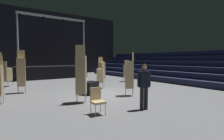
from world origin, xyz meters
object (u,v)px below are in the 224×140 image
at_px(chair_stack_front_right, 101,75).
at_px(chair_stack_rear_left, 102,70).
at_px(chair_stack_rear_right, 129,74).
at_px(loose_chair_near_man, 97,99).
at_px(chair_stack_front_left, 81,74).
at_px(man_with_tie, 144,84).
at_px(stage_riser, 51,71).
at_px(chair_stack_mid_right, 7,74).
at_px(equipment_road_case, 90,88).
at_px(chair_stack_mid_left, 21,72).
at_px(chair_stack_mid_centre, 126,71).

distance_m(chair_stack_front_right, chair_stack_rear_left, 3.08).
xyz_separation_m(chair_stack_rear_right, loose_chair_near_man, (-3.00, -1.76, -0.62)).
bearing_deg(chair_stack_front_left, man_with_tie, -24.88).
relative_size(stage_riser, chair_stack_front_left, 2.67).
bearing_deg(stage_riser, chair_stack_mid_right, -133.96).
bearing_deg(equipment_road_case, chair_stack_mid_left, 140.54).
xyz_separation_m(stage_riser, chair_stack_mid_right, (-4.23, -4.39, 0.22)).
xyz_separation_m(stage_riser, chair_stack_mid_centre, (4.52, -7.05, 0.26)).
relative_size(man_with_tie, chair_stack_front_left, 0.69).
relative_size(chair_stack_front_right, chair_stack_mid_left, 0.73).
height_order(chair_stack_mid_centre, loose_chair_near_man, chair_stack_mid_centre).
relative_size(chair_stack_mid_centre, chair_stack_rear_left, 0.88).
relative_size(stage_riser, loose_chair_near_man, 7.24).
bearing_deg(chair_stack_mid_right, chair_stack_mid_left, -21.09).
xyz_separation_m(chair_stack_mid_right, chair_stack_rear_left, (6.66, -1.98, 0.17)).
distance_m(chair_stack_mid_left, chair_stack_rear_left, 6.34).
xyz_separation_m(chair_stack_mid_right, loose_chair_near_man, (2.07, -9.13, -0.37)).
xyz_separation_m(chair_stack_rear_left, equipment_road_case, (-3.13, -3.84, -0.72)).
bearing_deg(chair_stack_mid_left, chair_stack_front_left, 126.01).
height_order(stage_riser, chair_stack_mid_centre, stage_riser).
height_order(man_with_tie, chair_stack_mid_left, chair_stack_mid_left).
height_order(chair_stack_mid_centre, equipment_road_case, chair_stack_mid_centre).
relative_size(chair_stack_mid_centre, equipment_road_case, 2.09).
distance_m(chair_stack_front_left, chair_stack_mid_centre, 7.93).
relative_size(stage_riser, chair_stack_rear_left, 3.21).
bearing_deg(chair_stack_rear_left, chair_stack_mid_left, 10.62).
distance_m(man_with_tie, chair_stack_mid_centre, 8.58).
bearing_deg(chair_stack_front_right, chair_stack_mid_right, 89.02).
relative_size(equipment_road_case, loose_chair_near_man, 0.95).
relative_size(stage_riser, equipment_road_case, 7.61).
relative_size(chair_stack_mid_centre, loose_chair_near_man, 1.99).
height_order(chair_stack_mid_centre, chair_stack_rear_left, chair_stack_rear_left).
height_order(chair_stack_front_left, chair_stack_mid_right, chair_stack_front_left).
xyz_separation_m(chair_stack_front_right, chair_stack_rear_right, (0.08, -2.81, 0.25)).
xyz_separation_m(chair_stack_mid_right, chair_stack_rear_right, (5.07, -7.38, 0.25)).
relative_size(chair_stack_mid_left, chair_stack_mid_centre, 1.32).
bearing_deg(stage_riser, chair_stack_rear_right, -85.93).
height_order(chair_stack_mid_centre, chair_stack_rear_right, chair_stack_rear_right).
height_order(chair_stack_mid_right, loose_chair_near_man, chair_stack_mid_right).
distance_m(chair_stack_front_left, loose_chair_near_man, 2.00).
xyz_separation_m(chair_stack_front_right, chair_stack_mid_centre, (3.76, 1.90, 0.04)).
distance_m(chair_stack_front_right, equipment_road_case, 2.00).
bearing_deg(chair_stack_front_right, loose_chair_near_man, -171.09).
xyz_separation_m(chair_stack_front_left, chair_stack_mid_right, (-2.32, 7.29, -0.38)).
relative_size(chair_stack_mid_right, equipment_road_case, 1.99).
xyz_separation_m(chair_stack_front_right, chair_stack_mid_left, (-4.54, 1.28, 0.34)).
xyz_separation_m(man_with_tie, chair_stack_front_left, (-1.50, 2.41, 0.27)).
bearing_deg(chair_stack_mid_left, loose_chair_near_man, 116.52).
bearing_deg(chair_stack_front_left, chair_stack_mid_right, 140.72).
relative_size(chair_stack_front_left, chair_stack_front_right, 1.43).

